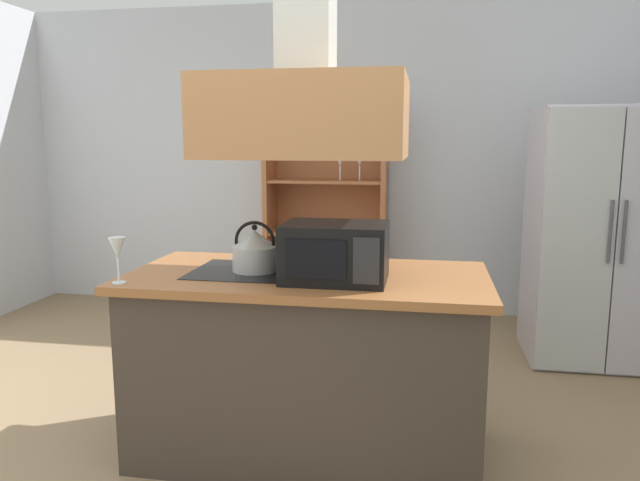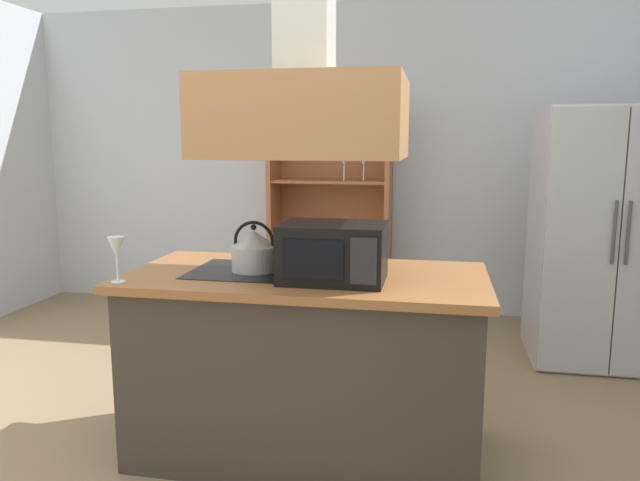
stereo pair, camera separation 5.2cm
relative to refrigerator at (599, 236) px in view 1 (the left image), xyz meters
The scene contains 9 objects.
wall_back 2.20m from the refrigerator, 151.73° to the left, with size 6.00×0.12×2.70m, color silver.
kitchen_island 2.41m from the refrigerator, 136.68° to the right, with size 1.70×0.85×0.90m.
range_hood 2.53m from the refrigerator, 136.68° to the right, with size 0.90×0.70×1.26m.
refrigerator is the anchor object (origin of this frame).
dish_cabinet 2.19m from the refrigerator, 158.55° to the left, with size 1.04×0.40×1.80m.
kettle 2.57m from the refrigerator, 140.58° to the right, with size 0.22×0.22×0.24m.
cutting_board 2.31m from the refrigerator, 144.15° to the right, with size 0.34×0.24×0.02m, color white.
microwave 2.36m from the refrigerator, 131.92° to the right, with size 0.46×0.35×0.26m.
wine_glass_on_counter 3.19m from the refrigerator, 141.79° to the right, with size 0.08×0.08×0.21m.
Camera 1 is at (0.71, -2.36, 1.52)m, focal length 33.60 mm.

